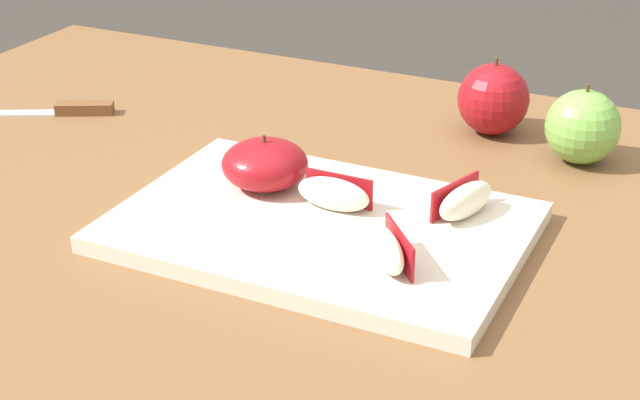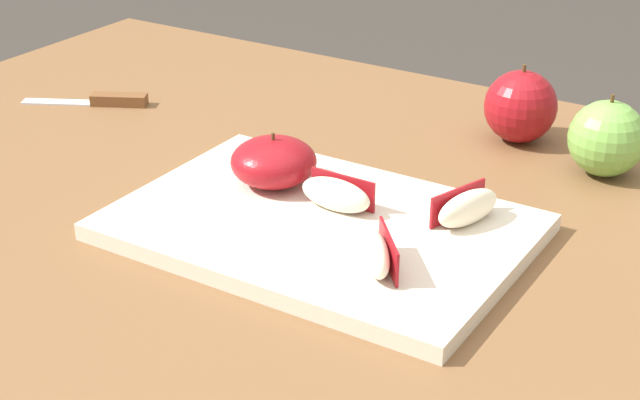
{
  "view_description": "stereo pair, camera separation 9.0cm",
  "coord_description": "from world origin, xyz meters",
  "px_view_note": "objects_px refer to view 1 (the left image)",
  "views": [
    {
      "loc": [
        0.38,
        -0.77,
        1.2
      ],
      "look_at": [
        0.04,
        -0.04,
        0.8
      ],
      "focal_mm": 54.63,
      "sensor_mm": 36.0,
      "label": 1
    },
    {
      "loc": [
        0.46,
        -0.73,
        1.2
      ],
      "look_at": [
        0.04,
        -0.04,
        0.8
      ],
      "focal_mm": 54.63,
      "sensor_mm": 36.0,
      "label": 2
    }
  ],
  "objects_px": {
    "apple_wedge_back": "(465,200)",
    "whole_apple_granny_green": "(583,127)",
    "apple_wedge_left": "(386,249)",
    "paring_knife": "(73,109)",
    "apple_half_skin_up": "(266,163)",
    "apple_wedge_near_knife": "(334,194)",
    "cutting_board": "(320,227)",
    "whole_apple_red_delicious": "(493,99)"
  },
  "relations": [
    {
      "from": "apple_wedge_back",
      "to": "whole_apple_granny_green",
      "type": "xyz_separation_m",
      "value": [
        0.06,
        0.21,
        0.01
      ]
    },
    {
      "from": "apple_wedge_left",
      "to": "paring_knife",
      "type": "relative_size",
      "value": 0.47
    },
    {
      "from": "apple_half_skin_up",
      "to": "apple_wedge_near_knife",
      "type": "relative_size",
      "value": 1.17
    },
    {
      "from": "paring_knife",
      "to": "whole_apple_granny_green",
      "type": "distance_m",
      "value": 0.61
    },
    {
      "from": "apple_wedge_near_knife",
      "to": "apple_wedge_back",
      "type": "distance_m",
      "value": 0.12
    },
    {
      "from": "cutting_board",
      "to": "apple_wedge_left",
      "type": "height_order",
      "value": "apple_wedge_left"
    },
    {
      "from": "apple_half_skin_up",
      "to": "apple_wedge_left",
      "type": "bearing_deg",
      "value": -30.25
    },
    {
      "from": "cutting_board",
      "to": "whole_apple_red_delicious",
      "type": "xyz_separation_m",
      "value": [
        0.07,
        0.32,
        0.03
      ]
    },
    {
      "from": "apple_half_skin_up",
      "to": "apple_wedge_back",
      "type": "xyz_separation_m",
      "value": [
        0.2,
        0.02,
        -0.01
      ]
    },
    {
      "from": "apple_half_skin_up",
      "to": "paring_knife",
      "type": "relative_size",
      "value": 0.57
    },
    {
      "from": "cutting_board",
      "to": "apple_wedge_back",
      "type": "height_order",
      "value": "apple_wedge_back"
    },
    {
      "from": "apple_wedge_left",
      "to": "paring_knife",
      "type": "xyz_separation_m",
      "value": [
        -0.5,
        0.21,
        -0.03
      ]
    },
    {
      "from": "apple_half_skin_up",
      "to": "apple_wedge_left",
      "type": "distance_m",
      "value": 0.2
    },
    {
      "from": "apple_half_skin_up",
      "to": "whole_apple_granny_green",
      "type": "height_order",
      "value": "whole_apple_granny_green"
    },
    {
      "from": "paring_knife",
      "to": "whole_apple_granny_green",
      "type": "relative_size",
      "value": 1.69
    },
    {
      "from": "apple_wedge_near_knife",
      "to": "whole_apple_red_delicious",
      "type": "distance_m",
      "value": 0.3
    },
    {
      "from": "apple_wedge_left",
      "to": "paring_knife",
      "type": "height_order",
      "value": "apple_wedge_left"
    },
    {
      "from": "apple_half_skin_up",
      "to": "whole_apple_red_delicious",
      "type": "xyz_separation_m",
      "value": [
        0.15,
        0.27,
        0.0
      ]
    },
    {
      "from": "apple_wedge_left",
      "to": "apple_half_skin_up",
      "type": "bearing_deg",
      "value": 149.75
    },
    {
      "from": "apple_wedge_near_knife",
      "to": "apple_wedge_left",
      "type": "bearing_deg",
      "value": -42.61
    },
    {
      "from": "apple_wedge_left",
      "to": "apple_wedge_back",
      "type": "xyz_separation_m",
      "value": [
        0.03,
        0.12,
        0.0
      ]
    },
    {
      "from": "apple_wedge_near_knife",
      "to": "whole_apple_granny_green",
      "type": "height_order",
      "value": "whole_apple_granny_green"
    },
    {
      "from": "apple_half_skin_up",
      "to": "apple_wedge_left",
      "type": "relative_size",
      "value": 1.21
    },
    {
      "from": "paring_knife",
      "to": "whole_apple_granny_green",
      "type": "height_order",
      "value": "whole_apple_granny_green"
    },
    {
      "from": "whole_apple_red_delicious",
      "to": "whole_apple_granny_green",
      "type": "height_order",
      "value": "whole_apple_red_delicious"
    },
    {
      "from": "cutting_board",
      "to": "paring_knife",
      "type": "relative_size",
      "value": 2.5
    },
    {
      "from": "paring_knife",
      "to": "whole_apple_red_delicious",
      "type": "xyz_separation_m",
      "value": [
        0.48,
        0.16,
        0.04
      ]
    },
    {
      "from": "whole_apple_red_delicious",
      "to": "paring_knife",
      "type": "bearing_deg",
      "value": -161.31
    },
    {
      "from": "whole_apple_red_delicious",
      "to": "apple_wedge_left",
      "type": "bearing_deg",
      "value": -87.43
    },
    {
      "from": "apple_wedge_near_knife",
      "to": "whole_apple_red_delicious",
      "type": "bearing_deg",
      "value": 76.83
    },
    {
      "from": "whole_apple_red_delicious",
      "to": "whole_apple_granny_green",
      "type": "relative_size",
      "value": 1.02
    },
    {
      "from": "apple_half_skin_up",
      "to": "whole_apple_red_delicious",
      "type": "distance_m",
      "value": 0.31
    },
    {
      "from": "cutting_board",
      "to": "whole_apple_granny_green",
      "type": "bearing_deg",
      "value": 56.71
    },
    {
      "from": "whole_apple_red_delicious",
      "to": "apple_wedge_back",
      "type": "bearing_deg",
      "value": -79.18
    },
    {
      "from": "cutting_board",
      "to": "whole_apple_granny_green",
      "type": "xyz_separation_m",
      "value": [
        0.18,
        0.28,
        0.03
      ]
    },
    {
      "from": "apple_half_skin_up",
      "to": "whole_apple_red_delicious",
      "type": "height_order",
      "value": "whole_apple_red_delicious"
    },
    {
      "from": "apple_half_skin_up",
      "to": "whole_apple_red_delicious",
      "type": "relative_size",
      "value": 0.95
    },
    {
      "from": "cutting_board",
      "to": "whole_apple_granny_green",
      "type": "relative_size",
      "value": 4.21
    },
    {
      "from": "cutting_board",
      "to": "paring_knife",
      "type": "xyz_separation_m",
      "value": [
        -0.41,
        0.15,
        -0.0
      ]
    },
    {
      "from": "paring_knife",
      "to": "apple_wedge_back",
      "type": "bearing_deg",
      "value": -9.58
    },
    {
      "from": "apple_half_skin_up",
      "to": "apple_wedge_back",
      "type": "height_order",
      "value": "apple_half_skin_up"
    },
    {
      "from": "cutting_board",
      "to": "apple_half_skin_up",
      "type": "xyz_separation_m",
      "value": [
        -0.08,
        0.05,
        0.03
      ]
    }
  ]
}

